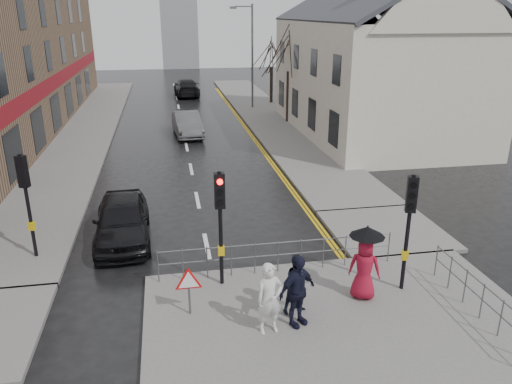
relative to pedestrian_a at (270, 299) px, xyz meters
name	(u,v)px	position (x,y,z in m)	size (l,w,h in m)	color
ground	(216,291)	(-1.08, 2.31, -1.06)	(120.00, 120.00, 0.00)	black
near_pavement	(361,355)	(1.92, -1.19, -0.99)	(10.00, 9.00, 0.14)	#605E5B
left_pavement	(87,127)	(-7.58, 25.31, -0.99)	(4.00, 44.00, 0.14)	#605E5B
right_pavement	(266,115)	(5.42, 27.31, -0.99)	(4.00, 40.00, 0.14)	#605E5B
pavement_bridge_right	(385,230)	(5.42, 5.31, -0.99)	(4.00, 4.20, 0.14)	#605E5B
building_right_cream	(374,59)	(10.92, 20.31, 3.72)	(9.00, 16.40, 10.10)	beige
church_tower	(178,0)	(0.42, 64.31, 7.94)	(5.00, 5.00, 18.00)	gray
traffic_signal_near_left	(220,209)	(-0.88, 2.50, 1.40)	(0.28, 0.27, 3.40)	black
traffic_signal_near_right	(410,213)	(4.12, 1.30, 1.40)	(0.34, 0.33, 3.40)	black
traffic_signal_far_left	(25,188)	(-6.58, 5.31, 1.40)	(0.34, 0.33, 3.40)	black
guard_railing_front	(278,250)	(0.87, 2.91, -0.20)	(7.14, 0.04, 1.00)	#595B5E
guard_railing_side	(483,294)	(5.42, -0.44, -0.21)	(0.04, 4.54, 1.00)	#595B5E
warning_sign	(189,283)	(-1.88, 1.10, -0.02)	(0.80, 0.07, 1.35)	#595B5E
street_lamp	(250,50)	(4.74, 30.31, 3.65)	(1.83, 0.25, 8.00)	#595B5E
tree_near	(289,49)	(6.42, 24.31, 4.08)	(2.40, 2.40, 6.58)	black
tree_far	(272,51)	(6.92, 32.31, 3.37)	(2.40, 2.40, 5.64)	black
pedestrian_a	(270,299)	(0.00, 0.00, 0.00)	(0.67, 0.44, 1.84)	silver
pedestrian_b	(298,284)	(0.90, 0.70, -0.11)	(0.79, 0.61, 1.62)	black
pedestrian_with_umbrella	(365,260)	(2.85, 1.07, 0.22)	(1.03, 0.96, 2.12)	maroon
pedestrian_d	(297,291)	(0.73, 0.17, 0.03)	(1.11, 0.46, 1.89)	black
car_parked	(122,220)	(-3.90, 6.31, -0.28)	(1.84, 4.59, 1.56)	black
car_mid	(187,124)	(-0.85, 21.71, -0.31)	(1.59, 4.55, 1.50)	#484A4D
car_far	(187,88)	(-0.07, 37.94, -0.27)	(2.20, 5.41, 1.57)	black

